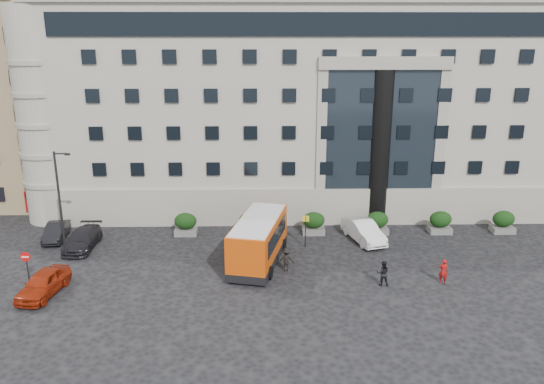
{
  "coord_description": "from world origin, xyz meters",
  "views": [
    {
      "loc": [
        2.14,
        -32.7,
        15.68
      ],
      "look_at": [
        2.91,
        3.06,
        5.0
      ],
      "focal_mm": 35.0,
      "sensor_mm": 36.0,
      "label": 1
    }
  ],
  "objects_px": {
    "hedge_d": "(377,223)",
    "parked_car_b": "(56,231)",
    "parked_car_a": "(43,283)",
    "pedestrian_b": "(383,273)",
    "hedge_a": "(186,224)",
    "parked_car_c": "(82,239)",
    "bus_stop_sign": "(306,226)",
    "hedge_b": "(250,223)",
    "red_truck": "(54,189)",
    "street_lamp": "(61,202)",
    "white_taxi": "(364,231)",
    "pedestrian_c": "(286,260)",
    "minibus": "(259,239)",
    "hedge_f": "(503,222)",
    "hedge_c": "(314,223)",
    "pedestrian_a": "(443,271)",
    "parked_car_d": "(116,198)",
    "no_entry_sign": "(26,262)",
    "hedge_e": "(440,222)"
  },
  "relations": [
    {
      "from": "hedge_d",
      "to": "parked_car_b",
      "type": "distance_m",
      "value": 25.76
    },
    {
      "from": "parked_car_a",
      "to": "pedestrian_b",
      "type": "distance_m",
      "value": 21.51
    },
    {
      "from": "hedge_a",
      "to": "hedge_d",
      "type": "bearing_deg",
      "value": 0.0
    },
    {
      "from": "parked_car_b",
      "to": "parked_car_c",
      "type": "xyz_separation_m",
      "value": [
        2.64,
        -1.81,
        0.04
      ]
    },
    {
      "from": "bus_stop_sign",
      "to": "parked_car_a",
      "type": "bearing_deg",
      "value": -156.55
    },
    {
      "from": "hedge_b",
      "to": "red_truck",
      "type": "bearing_deg",
      "value": 156.72
    },
    {
      "from": "street_lamp",
      "to": "parked_car_c",
      "type": "relative_size",
      "value": 1.64
    },
    {
      "from": "bus_stop_sign",
      "to": "street_lamp",
      "type": "bearing_deg",
      "value": -173.46
    },
    {
      "from": "bus_stop_sign",
      "to": "white_taxi",
      "type": "bearing_deg",
      "value": 14.26
    },
    {
      "from": "parked_car_a",
      "to": "pedestrian_c",
      "type": "bearing_deg",
      "value": 20.41
    },
    {
      "from": "hedge_d",
      "to": "bus_stop_sign",
      "type": "xyz_separation_m",
      "value": [
        -6.1,
        -2.8,
        0.8
      ]
    },
    {
      "from": "minibus",
      "to": "parked_car_c",
      "type": "distance_m",
      "value": 13.8
    },
    {
      "from": "parked_car_a",
      "to": "pedestrian_b",
      "type": "relative_size",
      "value": 2.62
    },
    {
      "from": "hedge_b",
      "to": "minibus",
      "type": "distance_m",
      "value": 5.69
    },
    {
      "from": "hedge_f",
      "to": "parked_car_c",
      "type": "relative_size",
      "value": 0.38
    },
    {
      "from": "parked_car_c",
      "to": "hedge_c",
      "type": "bearing_deg",
      "value": 9.16
    },
    {
      "from": "hedge_d",
      "to": "white_taxi",
      "type": "bearing_deg",
      "value": -131.32
    },
    {
      "from": "hedge_b",
      "to": "minibus",
      "type": "bearing_deg",
      "value": -82.5
    },
    {
      "from": "street_lamp",
      "to": "parked_car_a",
      "type": "bearing_deg",
      "value": -85.33
    },
    {
      "from": "hedge_f",
      "to": "minibus",
      "type": "distance_m",
      "value": 20.84
    },
    {
      "from": "parked_car_b",
      "to": "pedestrian_c",
      "type": "height_order",
      "value": "pedestrian_c"
    },
    {
      "from": "pedestrian_a",
      "to": "hedge_b",
      "type": "bearing_deg",
      "value": -14.08
    },
    {
      "from": "parked_car_c",
      "to": "hedge_b",
      "type": "bearing_deg",
      "value": 12.48
    },
    {
      "from": "bus_stop_sign",
      "to": "parked_car_d",
      "type": "bearing_deg",
      "value": 147.49
    },
    {
      "from": "hedge_a",
      "to": "minibus",
      "type": "height_order",
      "value": "minibus"
    },
    {
      "from": "pedestrian_c",
      "to": "hedge_a",
      "type": "bearing_deg",
      "value": -38.79
    },
    {
      "from": "hedge_c",
      "to": "pedestrian_b",
      "type": "relative_size",
      "value": 1.08
    },
    {
      "from": "hedge_b",
      "to": "pedestrian_c",
      "type": "relative_size",
      "value": 1.1
    },
    {
      "from": "hedge_d",
      "to": "parked_car_a",
      "type": "height_order",
      "value": "hedge_d"
    },
    {
      "from": "hedge_b",
      "to": "parked_car_a",
      "type": "xyz_separation_m",
      "value": [
        -12.7,
        -10.18,
        -0.17
      ]
    },
    {
      "from": "hedge_b",
      "to": "parked_car_a",
      "type": "height_order",
      "value": "hedge_b"
    },
    {
      "from": "street_lamp",
      "to": "white_taxi",
      "type": "relative_size",
      "value": 1.61
    },
    {
      "from": "parked_car_a",
      "to": "parked_car_c",
      "type": "height_order",
      "value": "parked_car_a"
    },
    {
      "from": "no_entry_sign",
      "to": "minibus",
      "type": "xyz_separation_m",
      "value": [
        14.93,
        3.26,
        0.15
      ]
    },
    {
      "from": "minibus",
      "to": "white_taxi",
      "type": "bearing_deg",
      "value": 38.59
    },
    {
      "from": "bus_stop_sign",
      "to": "pedestrian_b",
      "type": "height_order",
      "value": "bus_stop_sign"
    },
    {
      "from": "parked_car_a",
      "to": "parked_car_d",
      "type": "height_order",
      "value": "parked_car_a"
    },
    {
      "from": "parked_car_c",
      "to": "parked_car_d",
      "type": "distance_m",
      "value": 10.82
    },
    {
      "from": "parked_car_a",
      "to": "parked_car_c",
      "type": "relative_size",
      "value": 0.91
    },
    {
      "from": "pedestrian_b",
      "to": "parked_car_d",
      "type": "bearing_deg",
      "value": -32.95
    },
    {
      "from": "hedge_e",
      "to": "parked_car_d",
      "type": "xyz_separation_m",
      "value": [
        -28.56,
        8.2,
        -0.26
      ]
    },
    {
      "from": "red_truck",
      "to": "parked_car_d",
      "type": "relative_size",
      "value": 1.26
    },
    {
      "from": "hedge_f",
      "to": "minibus",
      "type": "height_order",
      "value": "minibus"
    },
    {
      "from": "hedge_f",
      "to": "parked_car_b",
      "type": "bearing_deg",
      "value": -178.73
    },
    {
      "from": "red_truck",
      "to": "pedestrian_a",
      "type": "height_order",
      "value": "red_truck"
    },
    {
      "from": "red_truck",
      "to": "white_taxi",
      "type": "distance_m",
      "value": 29.28
    },
    {
      "from": "hedge_d",
      "to": "red_truck",
      "type": "distance_m",
      "value": 30.15
    },
    {
      "from": "hedge_e",
      "to": "pedestrian_c",
      "type": "xyz_separation_m",
      "value": [
        -12.97,
        -7.04,
        -0.09
      ]
    },
    {
      "from": "parked_car_d",
      "to": "pedestrian_a",
      "type": "distance_m",
      "value": 31.05
    },
    {
      "from": "hedge_c",
      "to": "parked_car_a",
      "type": "distance_m",
      "value": 20.59
    }
  ]
}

